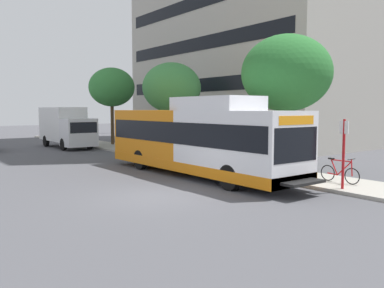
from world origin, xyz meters
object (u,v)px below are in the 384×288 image
(street_tree_near_stop, at_px, (286,73))
(box_truck_background, at_px, (66,126))
(transit_bus, at_px, (197,139))
(bus_stop_sign_pole, at_px, (344,149))
(bicycle_parked, at_px, (340,172))
(street_tree_far_block, at_px, (112,87))
(street_tree_mid_block, at_px, (172,88))

(street_tree_near_stop, relative_size, box_truck_background, 0.93)
(transit_bus, xyz_separation_m, box_truck_background, (0.08, 17.28, 0.04))
(bus_stop_sign_pole, relative_size, box_truck_background, 0.37)
(transit_bus, relative_size, bicycle_parked, 6.96)
(bus_stop_sign_pole, xyz_separation_m, bicycle_parked, (1.05, 0.79, -1.09))
(street_tree_far_block, bearing_deg, street_tree_near_stop, -89.29)
(bus_stop_sign_pole, relative_size, bicycle_parked, 1.48)
(street_tree_far_block, xyz_separation_m, box_truck_background, (-3.67, 0.87, -3.19))
(transit_bus, bearing_deg, bicycle_parked, -61.65)
(bus_stop_sign_pole, bearing_deg, street_tree_far_block, 85.46)
(transit_bus, height_order, street_tree_far_block, street_tree_far_block)
(transit_bus, xyz_separation_m, street_tree_mid_block, (4.03, 7.93, 2.84))
(transit_bus, relative_size, street_tree_far_block, 1.90)
(street_tree_far_block, height_order, box_truck_background, street_tree_far_block)
(street_tree_mid_block, bearing_deg, street_tree_near_stop, -90.30)
(transit_bus, height_order, bicycle_parked, transit_bus)
(bicycle_parked, relative_size, street_tree_far_block, 0.27)
(street_tree_near_stop, xyz_separation_m, street_tree_far_block, (-0.23, 18.33, 0.10))
(street_tree_mid_block, relative_size, street_tree_far_block, 0.95)
(bus_stop_sign_pole, xyz_separation_m, street_tree_mid_block, (2.09, 14.29, 2.90))
(street_tree_near_stop, distance_m, street_tree_far_block, 18.33)
(street_tree_far_block, bearing_deg, transit_bus, -102.88)
(street_tree_mid_block, height_order, box_truck_background, street_tree_mid_block)
(bus_stop_sign_pole, height_order, street_tree_near_stop, street_tree_near_stop)
(bus_stop_sign_pole, xyz_separation_m, street_tree_near_stop, (2.03, 4.44, 3.18))
(street_tree_near_stop, xyz_separation_m, street_tree_mid_block, (0.05, 9.85, -0.28))
(bicycle_parked, relative_size, box_truck_background, 0.25)
(street_tree_mid_block, xyz_separation_m, street_tree_far_block, (-0.28, 8.48, 0.38))
(street_tree_near_stop, distance_m, street_tree_mid_block, 9.85)
(street_tree_mid_block, height_order, street_tree_far_block, street_tree_far_block)
(street_tree_mid_block, bearing_deg, box_truck_background, 112.91)
(transit_bus, bearing_deg, street_tree_far_block, 77.12)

